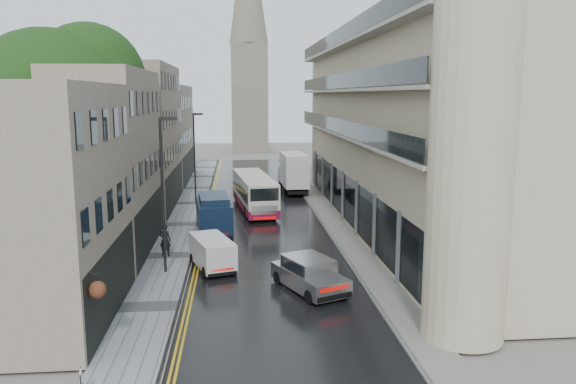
{
  "coord_description": "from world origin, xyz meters",
  "views": [
    {
      "loc": [
        -1.82,
        -13.85,
        9.63
      ],
      "look_at": [
        1.11,
        18.0,
        4.07
      ],
      "focal_mm": 35.0,
      "sensor_mm": 36.0,
      "label": 1
    }
  ],
  "objects": [
    {
      "name": "tree_near",
      "position": [
        -12.5,
        20.0,
        6.95
      ],
      "size": [
        10.56,
        10.56,
        13.89
      ],
      "primitive_type": null,
      "color": "black",
      "rests_on": "ground"
    },
    {
      "name": "road",
      "position": [
        0.0,
        27.5,
        0.01
      ],
      "size": [
        9.0,
        85.0,
        0.02
      ],
      "primitive_type": "cube",
      "color": "black",
      "rests_on": "ground"
    },
    {
      "name": "white_van",
      "position": [
        -3.59,
        15.1,
        0.92
      ],
      "size": [
        2.85,
        4.33,
        1.81
      ],
      "primitive_type": null,
      "rotation": [
        0.0,
        0.0,
        0.31
      ],
      "color": "silver",
      "rests_on": "road"
    },
    {
      "name": "navy_van",
      "position": [
        -4.3,
        22.86,
        1.45
      ],
      "size": [
        2.82,
        5.8,
        2.85
      ],
      "primitive_type": null,
      "rotation": [
        0.0,
        0.0,
        0.11
      ],
      "color": "#0E1C33",
      "rests_on": "road"
    },
    {
      "name": "church_spire",
      "position": [
        0.5,
        82.0,
        20.0
      ],
      "size": [
        6.4,
        6.4,
        40.0
      ],
      "primitive_type": null,
      "color": "gray",
      "rests_on": "ground"
    },
    {
      "name": "old_shop_row",
      "position": [
        -9.45,
        30.0,
        6.0
      ],
      "size": [
        4.5,
        56.0,
        12.0
      ],
      "primitive_type": null,
      "color": "gray",
      "rests_on": "ground"
    },
    {
      "name": "tree_far",
      "position": [
        -12.2,
        33.0,
        6.23
      ],
      "size": [
        9.24,
        9.24,
        12.46
      ],
      "primitive_type": null,
      "color": "black",
      "rests_on": "ground"
    },
    {
      "name": "white_lorry",
      "position": [
        2.79,
        39.4,
        1.99
      ],
      "size": [
        2.53,
        7.59,
        3.94
      ],
      "primitive_type": null,
      "rotation": [
        0.0,
        0.0,
        0.04
      ],
      "color": "silver",
      "rests_on": "road"
    },
    {
      "name": "left_sidewalk",
      "position": [
        -5.85,
        27.5,
        0.06
      ],
      "size": [
        2.7,
        85.0,
        0.12
      ],
      "primitive_type": "cube",
      "color": "gray",
      "rests_on": "ground"
    },
    {
      "name": "right_sidewalk",
      "position": [
        5.4,
        27.5,
        0.06
      ],
      "size": [
        1.8,
        85.0,
        0.12
      ],
      "primitive_type": "cube",
      "color": "slate",
      "rests_on": "ground"
    },
    {
      "name": "pedestrian",
      "position": [
        -6.14,
        19.07,
        1.09
      ],
      "size": [
        0.79,
        0.61,
        1.93
      ],
      "primitive_type": "imported",
      "rotation": [
        0.0,
        0.0,
        2.91
      ],
      "color": "black",
      "rests_on": "left_sidewalk"
    },
    {
      "name": "modern_block",
      "position": [
        10.3,
        26.0,
        7.0
      ],
      "size": [
        8.0,
        40.0,
        14.0
      ],
      "primitive_type": null,
      "color": "tan",
      "rests_on": "ground"
    },
    {
      "name": "lamp_post_far",
      "position": [
        -5.53,
        36.17,
        4.07
      ],
      "size": [
        0.91,
        0.35,
        7.89
      ],
      "primitive_type": null,
      "rotation": [
        0.0,
        0.0,
        -0.17
      ],
      "color": "black",
      "rests_on": "left_sidewalk"
    },
    {
      "name": "lamp_post_near",
      "position": [
        -5.78,
        16.03,
        4.29
      ],
      "size": [
        0.94,
        0.23,
        8.33
      ],
      "primitive_type": null,
      "rotation": [
        0.0,
        0.0,
        0.03
      ],
      "color": "black",
      "rests_on": "left_sidewalk"
    },
    {
      "name": "silver_hatchback",
      "position": [
        1.47,
        10.79,
        0.88
      ],
      "size": [
        3.64,
        5.0,
        1.72
      ],
      "primitive_type": null,
      "rotation": [
        0.0,
        0.0,
        0.4
      ],
      "color": "#9C9CA0",
      "rests_on": "road"
    },
    {
      "name": "cream_bus",
      "position": [
        -1.15,
        29.71,
        1.47
      ],
      "size": [
        3.63,
        10.87,
        2.91
      ],
      "primitive_type": null,
      "rotation": [
        0.0,
        0.0,
        0.12
      ],
      "color": "silver",
      "rests_on": "road"
    }
  ]
}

